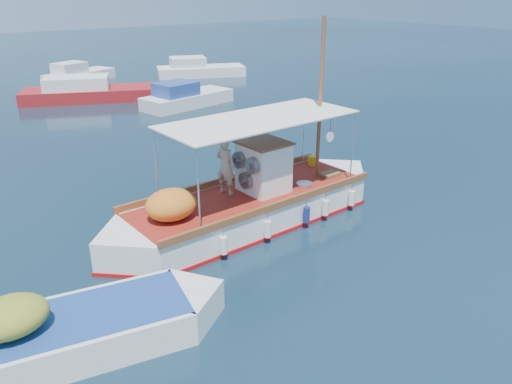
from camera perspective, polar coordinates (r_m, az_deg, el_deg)
ground at (r=16.13m, az=2.06°, el=-3.76°), size 160.00×160.00×0.00m
fishing_caique at (r=16.07m, az=-0.78°, el=-1.60°), size 10.62×3.31×6.49m
dinghy at (r=11.55m, az=-21.41°, el=-15.25°), size 7.06×2.93×1.75m
bg_boat_n at (r=35.63m, az=-17.73°, el=10.77°), size 10.43×6.54×1.80m
bg_boat_ne at (r=32.43m, az=-8.09°, el=10.52°), size 6.32×3.36×1.80m
bg_boat_e at (r=43.58m, az=-6.62°, el=13.66°), size 7.67×5.04×1.80m
bg_boat_far_n at (r=42.94m, az=-19.70°, el=12.40°), size 6.10×4.19×1.80m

